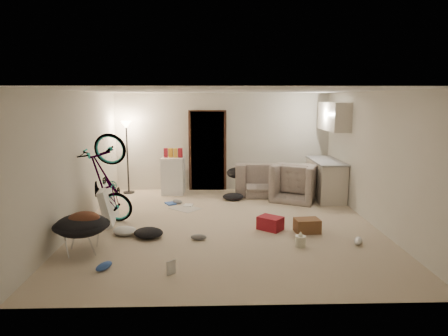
{
  "coord_description": "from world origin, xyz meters",
  "views": [
    {
      "loc": [
        -0.28,
        -7.28,
        2.37
      ],
      "look_at": [
        -0.04,
        0.6,
        0.99
      ],
      "focal_mm": 32.0,
      "sensor_mm": 36.0,
      "label": 1
    }
  ],
  "objects_px": {
    "saucer_chair": "(82,230)",
    "drink_case_b": "(270,223)",
    "juicer": "(300,240)",
    "drink_case_a": "(307,226)",
    "armchair": "(297,186)",
    "bicycle": "(107,199)",
    "tv_box": "(108,204)",
    "floor_lamp": "(127,142)",
    "kitchen_counter": "(325,180)",
    "sofa": "(276,182)",
    "mini_fridge": "(173,176)"
  },
  "relations": [
    {
      "from": "bicycle",
      "to": "sofa",
      "type": "bearing_deg",
      "value": -49.89
    },
    {
      "from": "floor_lamp",
      "to": "sofa",
      "type": "bearing_deg",
      "value": -3.09
    },
    {
      "from": "juicer",
      "to": "armchair",
      "type": "bearing_deg",
      "value": 79.22
    },
    {
      "from": "saucer_chair",
      "to": "juicer",
      "type": "height_order",
      "value": "saucer_chair"
    },
    {
      "from": "armchair",
      "to": "tv_box",
      "type": "bearing_deg",
      "value": 48.86
    },
    {
      "from": "sofa",
      "to": "juicer",
      "type": "relative_size",
      "value": 8.12
    },
    {
      "from": "juicer",
      "to": "tv_box",
      "type": "bearing_deg",
      "value": 157.29
    },
    {
      "from": "tv_box",
      "to": "juicer",
      "type": "relative_size",
      "value": 4.21
    },
    {
      "from": "tv_box",
      "to": "drink_case_a",
      "type": "height_order",
      "value": "tv_box"
    },
    {
      "from": "kitchen_counter",
      "to": "bicycle",
      "type": "height_order",
      "value": "bicycle"
    },
    {
      "from": "floor_lamp",
      "to": "juicer",
      "type": "distance_m",
      "value": 5.34
    },
    {
      "from": "kitchen_counter",
      "to": "saucer_chair",
      "type": "distance_m",
      "value": 5.78
    },
    {
      "from": "armchair",
      "to": "mini_fridge",
      "type": "relative_size",
      "value": 1.07
    },
    {
      "from": "sofa",
      "to": "bicycle",
      "type": "distance_m",
      "value": 4.26
    },
    {
      "from": "armchair",
      "to": "juicer",
      "type": "height_order",
      "value": "armchair"
    },
    {
      "from": "bicycle",
      "to": "kitchen_counter",
      "type": "bearing_deg",
      "value": -61.07
    },
    {
      "from": "saucer_chair",
      "to": "drink_case_a",
      "type": "bearing_deg",
      "value": 12.67
    },
    {
      "from": "armchair",
      "to": "mini_fridge",
      "type": "xyz_separation_m",
      "value": [
        -2.99,
        0.64,
        0.14
      ]
    },
    {
      "from": "juicer",
      "to": "drink_case_a",
      "type": "bearing_deg",
      "value": 68.45
    },
    {
      "from": "armchair",
      "to": "tv_box",
      "type": "distance_m",
      "value": 4.34
    },
    {
      "from": "mini_fridge",
      "to": "drink_case_a",
      "type": "height_order",
      "value": "mini_fridge"
    },
    {
      "from": "floor_lamp",
      "to": "bicycle",
      "type": "bearing_deg",
      "value": -87.69
    },
    {
      "from": "kitchen_counter",
      "to": "saucer_chair",
      "type": "height_order",
      "value": "kitchen_counter"
    },
    {
      "from": "tv_box",
      "to": "drink_case_b",
      "type": "bearing_deg",
      "value": -17.59
    },
    {
      "from": "mini_fridge",
      "to": "drink_case_b",
      "type": "relative_size",
      "value": 2.2
    },
    {
      "from": "drink_case_a",
      "to": "drink_case_b",
      "type": "xyz_separation_m",
      "value": [
        -0.64,
        0.17,
        -0.0
      ]
    },
    {
      "from": "floor_lamp",
      "to": "tv_box",
      "type": "bearing_deg",
      "value": -87.58
    },
    {
      "from": "armchair",
      "to": "saucer_chair",
      "type": "distance_m",
      "value": 5.16
    },
    {
      "from": "kitchen_counter",
      "to": "tv_box",
      "type": "distance_m",
      "value": 5.03
    },
    {
      "from": "saucer_chair",
      "to": "drink_case_b",
      "type": "distance_m",
      "value": 3.24
    },
    {
      "from": "saucer_chair",
      "to": "drink_case_b",
      "type": "bearing_deg",
      "value": 18.08
    },
    {
      "from": "armchair",
      "to": "saucer_chair",
      "type": "xyz_separation_m",
      "value": [
        -4.03,
        -3.22,
        0.04
      ]
    },
    {
      "from": "kitchen_counter",
      "to": "sofa",
      "type": "height_order",
      "value": "kitchen_counter"
    },
    {
      "from": "bicycle",
      "to": "drink_case_b",
      "type": "xyz_separation_m",
      "value": [
        3.08,
        -0.48,
        -0.34
      ]
    },
    {
      "from": "kitchen_counter",
      "to": "bicycle",
      "type": "distance_m",
      "value": 5.07
    },
    {
      "from": "tv_box",
      "to": "saucer_chair",
      "type": "bearing_deg",
      "value": -96.73
    },
    {
      "from": "drink_case_b",
      "to": "juicer",
      "type": "relative_size",
      "value": 1.67
    },
    {
      "from": "kitchen_counter",
      "to": "drink_case_a",
      "type": "bearing_deg",
      "value": -112.34
    },
    {
      "from": "armchair",
      "to": "bicycle",
      "type": "xyz_separation_m",
      "value": [
        -4.03,
        -1.73,
        0.15
      ]
    },
    {
      "from": "juicer",
      "to": "bicycle",
      "type": "bearing_deg",
      "value": 158.8
    },
    {
      "from": "kitchen_counter",
      "to": "drink_case_a",
      "type": "height_order",
      "value": "kitchen_counter"
    },
    {
      "from": "mini_fridge",
      "to": "drink_case_a",
      "type": "bearing_deg",
      "value": -46.04
    },
    {
      "from": "sofa",
      "to": "tv_box",
      "type": "xyz_separation_m",
      "value": [
        -3.6,
        -2.17,
        0.05
      ]
    },
    {
      "from": "tv_box",
      "to": "mini_fridge",
      "type": "bearing_deg",
      "value": 58.67
    },
    {
      "from": "kitchen_counter",
      "to": "drink_case_b",
      "type": "height_order",
      "value": "kitchen_counter"
    },
    {
      "from": "sofa",
      "to": "juicer",
      "type": "height_order",
      "value": "sofa"
    },
    {
      "from": "bicycle",
      "to": "drink_case_b",
      "type": "distance_m",
      "value": 3.13
    },
    {
      "from": "armchair",
      "to": "drink_case_b",
      "type": "distance_m",
      "value": 2.42
    },
    {
      "from": "sofa",
      "to": "mini_fridge",
      "type": "xyz_separation_m",
      "value": [
        -2.56,
        0.1,
        0.16
      ]
    },
    {
      "from": "armchair",
      "to": "tv_box",
      "type": "height_order",
      "value": "tv_box"
    }
  ]
}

